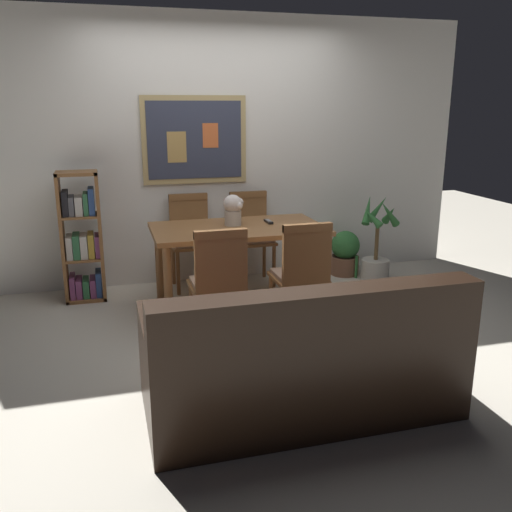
% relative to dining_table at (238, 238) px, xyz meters
% --- Properties ---
extents(ground_plane, '(12.00, 12.00, 0.00)m').
position_rel_dining_table_xyz_m(ground_plane, '(0.01, -0.55, -0.63)').
color(ground_plane, beige).
extents(wall_back_with_painting, '(5.20, 0.14, 2.60)m').
position_rel_dining_table_xyz_m(wall_back_with_painting, '(0.01, 0.95, 0.67)').
color(wall_back_with_painting, silver).
rests_on(wall_back_with_painting, ground_plane).
extents(dining_table, '(1.48, 0.83, 0.73)m').
position_rel_dining_table_xyz_m(dining_table, '(0.00, 0.00, 0.00)').
color(dining_table, brown).
rests_on(dining_table, ground_plane).
extents(dining_chair_near_left, '(0.40, 0.41, 0.91)m').
position_rel_dining_table_xyz_m(dining_chair_near_left, '(-0.33, -0.74, -0.10)').
color(dining_chair_near_left, brown).
rests_on(dining_chair_near_left, ground_plane).
extents(dining_chair_far_left, '(0.40, 0.41, 0.91)m').
position_rel_dining_table_xyz_m(dining_chair_far_left, '(-0.30, 0.71, -0.10)').
color(dining_chair_far_left, brown).
rests_on(dining_chair_far_left, ground_plane).
extents(dining_chair_far_right, '(0.40, 0.41, 0.91)m').
position_rel_dining_table_xyz_m(dining_chair_far_right, '(0.30, 0.69, -0.10)').
color(dining_chair_far_right, brown).
rests_on(dining_chair_far_right, ground_plane).
extents(dining_chair_near_right, '(0.40, 0.41, 0.91)m').
position_rel_dining_table_xyz_m(dining_chair_near_right, '(0.33, -0.72, -0.10)').
color(dining_chair_near_right, brown).
rests_on(dining_chair_near_right, ground_plane).
extents(leather_couch, '(1.80, 0.84, 0.84)m').
position_rel_dining_table_xyz_m(leather_couch, '(-0.06, -1.79, -0.32)').
color(leather_couch, black).
rests_on(leather_couch, ground_plane).
extents(bookshelf, '(0.36, 0.28, 1.19)m').
position_rel_dining_table_xyz_m(bookshelf, '(-1.31, 0.58, -0.08)').
color(bookshelf, brown).
rests_on(bookshelf, ground_plane).
extents(potted_ivy, '(0.30, 0.32, 0.55)m').
position_rel_dining_table_xyz_m(potted_ivy, '(1.32, 0.64, -0.40)').
color(potted_ivy, brown).
rests_on(potted_ivy, ground_plane).
extents(potted_palm, '(0.39, 0.40, 0.88)m').
position_rel_dining_table_xyz_m(potted_palm, '(1.54, 0.37, -0.32)').
color(potted_palm, '#B2ADA3').
rests_on(potted_palm, ground_plane).
extents(flower_vase, '(0.18, 0.18, 0.27)m').
position_rel_dining_table_xyz_m(flower_vase, '(-0.02, 0.07, 0.25)').
color(flower_vase, beige).
rests_on(flower_vase, dining_table).
extents(tv_remote, '(0.04, 0.16, 0.02)m').
position_rel_dining_table_xyz_m(tv_remote, '(0.30, 0.08, 0.11)').
color(tv_remote, black).
rests_on(tv_remote, dining_table).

